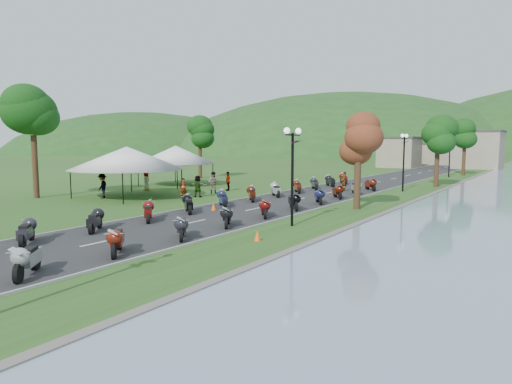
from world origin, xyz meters
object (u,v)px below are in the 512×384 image
Objects in this scene: pedestrian_a at (184,199)px; pedestrian_b at (213,193)px; pedestrian_c at (103,198)px; vendor_tent_main at (127,172)px.

pedestrian_a is 0.87× the size of pedestrian_b.
pedestrian_b is at bearing 114.35° from pedestrian_c.
vendor_tent_main is at bearing 42.08° from pedestrian_b.
vendor_tent_main is at bearing 113.76° from pedestrian_c.
pedestrian_c reaches higher than pedestrian_b.
pedestrian_a is at bearing 82.26° from pedestrian_b.
pedestrian_c is (-5.44, -3.24, 0.00)m from pedestrian_a.
vendor_tent_main reaches higher than pedestrian_b.
pedestrian_a is 4.28m from pedestrian_b.
vendor_tent_main is 2.75m from pedestrian_c.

